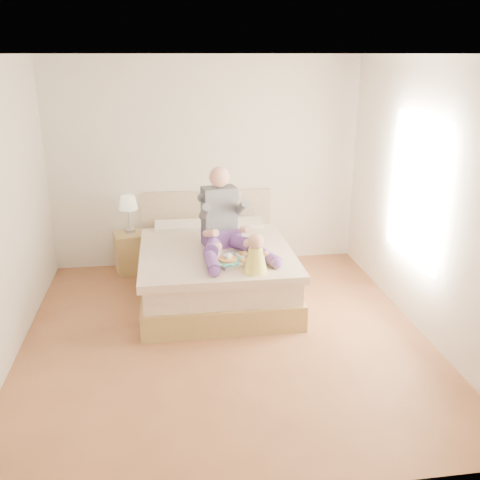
{
  "coord_description": "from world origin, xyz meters",
  "views": [
    {
      "loc": [
        -0.52,
        -4.76,
        2.7
      ],
      "look_at": [
        0.24,
        0.6,
        0.81
      ],
      "focal_mm": 40.0,
      "sensor_mm": 36.0,
      "label": 1
    }
  ],
  "objects": [
    {
      "name": "room",
      "position": [
        0.08,
        0.01,
        1.51
      ],
      "size": [
        4.02,
        4.22,
        2.71
      ],
      "color": "brown",
      "rests_on": "ground"
    },
    {
      "name": "tray",
      "position": [
        0.18,
        0.51,
        0.64
      ],
      "size": [
        0.63,
        0.58,
        0.15
      ],
      "rotation": [
        0.0,
        0.0,
        0.41
      ],
      "color": "silver",
      "rests_on": "bed"
    },
    {
      "name": "lamp",
      "position": [
        -1.01,
        1.93,
        0.89
      ],
      "size": [
        0.24,
        0.24,
        0.48
      ],
      "color": "silver",
      "rests_on": "nightstand"
    },
    {
      "name": "baby",
      "position": [
        0.33,
        0.18,
        0.78
      ],
      "size": [
        0.27,
        0.37,
        0.41
      ],
      "rotation": [
        0.0,
        0.0,
        -0.01
      ],
      "color": "#F1EE4C",
      "rests_on": "bed"
    },
    {
      "name": "nightstand",
      "position": [
        -1.0,
        1.88,
        0.26
      ],
      "size": [
        0.49,
        0.45,
        0.52
      ],
      "rotation": [
        0.0,
        0.0,
        0.2
      ],
      "color": "olive",
      "rests_on": "ground"
    },
    {
      "name": "adult",
      "position": [
        0.1,
        0.9,
        0.88
      ],
      "size": [
        0.8,
        1.19,
        0.94
      ],
      "rotation": [
        0.0,
        0.0,
        0.19
      ],
      "color": "#54327D",
      "rests_on": "bed"
    },
    {
      "name": "bed",
      "position": [
        0.0,
        1.08,
        0.32
      ],
      "size": [
        1.7,
        2.18,
        1.0
      ],
      "color": "olive",
      "rests_on": "ground"
    }
  ]
}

